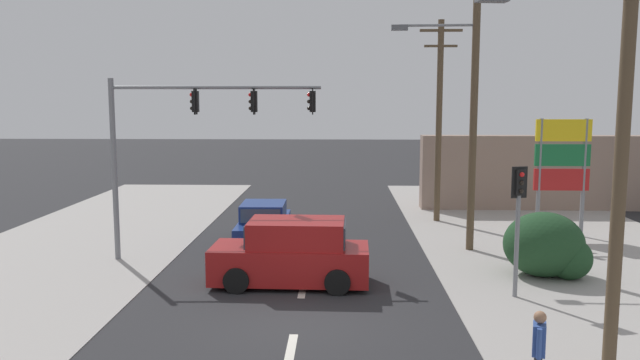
{
  "coord_description": "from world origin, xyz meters",
  "views": [
    {
      "loc": [
        1.03,
        -14.38,
        5.3
      ],
      "look_at": [
        0.44,
        4.0,
        2.93
      ],
      "focal_mm": 35.0,
      "sensor_mm": 36.0,
      "label": 1
    }
  ],
  "objects_px": {
    "utility_pole_midground_right": "(471,85)",
    "pedestrian_at_kerb": "(539,350)",
    "shopping_plaza_sign": "(562,161)",
    "utility_pole_background_right": "(439,117)",
    "suv_oncoming_mid": "(292,255)",
    "sedan_oncoming_near": "(264,226)",
    "pedestal_signal_right_kerb": "(518,209)",
    "traffic_signal_mast": "(186,129)",
    "utility_pole_foreground_right": "(618,97)"
  },
  "relations": [
    {
      "from": "utility_pole_foreground_right",
      "to": "shopping_plaza_sign",
      "type": "bearing_deg",
      "value": 74.58
    },
    {
      "from": "utility_pole_foreground_right",
      "to": "suv_oncoming_mid",
      "type": "relative_size",
      "value": 2.18
    },
    {
      "from": "pedestal_signal_right_kerb",
      "to": "pedestrian_at_kerb",
      "type": "distance_m",
      "value": 6.14
    },
    {
      "from": "utility_pole_background_right",
      "to": "pedestrian_at_kerb",
      "type": "bearing_deg",
      "value": -92.6
    },
    {
      "from": "shopping_plaza_sign",
      "to": "suv_oncoming_mid",
      "type": "bearing_deg",
      "value": -146.09
    },
    {
      "from": "traffic_signal_mast",
      "to": "pedestrian_at_kerb",
      "type": "height_order",
      "value": "traffic_signal_mast"
    },
    {
      "from": "utility_pole_foreground_right",
      "to": "utility_pole_background_right",
      "type": "distance_m",
      "value": 15.39
    },
    {
      "from": "utility_pole_background_right",
      "to": "sedan_oncoming_near",
      "type": "xyz_separation_m",
      "value": [
        -7.07,
        -4.66,
        -3.87
      ]
    },
    {
      "from": "utility_pole_foreground_right",
      "to": "pedestal_signal_right_kerb",
      "type": "height_order",
      "value": "utility_pole_foreground_right"
    },
    {
      "from": "utility_pole_background_right",
      "to": "utility_pole_foreground_right",
      "type": "bearing_deg",
      "value": -86.72
    },
    {
      "from": "pedestrian_at_kerb",
      "to": "utility_pole_midground_right",
      "type": "bearing_deg",
      "value": 84.99
    },
    {
      "from": "utility_pole_midground_right",
      "to": "utility_pole_background_right",
      "type": "relative_size",
      "value": 1.25
    },
    {
      "from": "utility_pole_foreground_right",
      "to": "sedan_oncoming_near",
      "type": "bearing_deg",
      "value": 126.64
    },
    {
      "from": "suv_oncoming_mid",
      "to": "utility_pole_background_right",
      "type": "bearing_deg",
      "value": 59.76
    },
    {
      "from": "pedestal_signal_right_kerb",
      "to": "pedestrian_at_kerb",
      "type": "xyz_separation_m",
      "value": [
        -1.22,
        -5.82,
        -1.49
      ]
    },
    {
      "from": "utility_pole_background_right",
      "to": "pedestal_signal_right_kerb",
      "type": "xyz_separation_m",
      "value": [
        0.47,
        -10.68,
        -2.16
      ]
    },
    {
      "from": "utility_pole_foreground_right",
      "to": "suv_oncoming_mid",
      "type": "height_order",
      "value": "utility_pole_foreground_right"
    },
    {
      "from": "pedestal_signal_right_kerb",
      "to": "utility_pole_midground_right",
      "type": "bearing_deg",
      "value": 92.6
    },
    {
      "from": "pedestal_signal_right_kerb",
      "to": "sedan_oncoming_near",
      "type": "height_order",
      "value": "pedestal_signal_right_kerb"
    },
    {
      "from": "utility_pole_midground_right",
      "to": "pedestrian_at_kerb",
      "type": "distance_m",
      "value": 12.25
    },
    {
      "from": "pedestal_signal_right_kerb",
      "to": "sedan_oncoming_near",
      "type": "distance_m",
      "value": 9.8
    },
    {
      "from": "utility_pole_background_right",
      "to": "suv_oncoming_mid",
      "type": "relative_size",
      "value": 1.89
    },
    {
      "from": "suv_oncoming_mid",
      "to": "sedan_oncoming_near",
      "type": "distance_m",
      "value": 5.22
    },
    {
      "from": "shopping_plaza_sign",
      "to": "sedan_oncoming_near",
      "type": "bearing_deg",
      "value": -171.7
    },
    {
      "from": "utility_pole_background_right",
      "to": "traffic_signal_mast",
      "type": "distance_m",
      "value": 11.6
    },
    {
      "from": "utility_pole_foreground_right",
      "to": "traffic_signal_mast",
      "type": "bearing_deg",
      "value": 140.4
    },
    {
      "from": "sedan_oncoming_near",
      "to": "pedestrian_at_kerb",
      "type": "bearing_deg",
      "value": -61.92
    },
    {
      "from": "utility_pole_background_right",
      "to": "utility_pole_midground_right",
      "type": "bearing_deg",
      "value": -87.52
    },
    {
      "from": "utility_pole_foreground_right",
      "to": "sedan_oncoming_near",
      "type": "relative_size",
      "value": 2.35
    },
    {
      "from": "utility_pole_foreground_right",
      "to": "utility_pole_midground_right",
      "type": "xyz_separation_m",
      "value": [
        -0.65,
        10.03,
        0.45
      ]
    },
    {
      "from": "utility_pole_foreground_right",
      "to": "shopping_plaza_sign",
      "type": "relative_size",
      "value": 2.17
    },
    {
      "from": "traffic_signal_mast",
      "to": "pedestal_signal_right_kerb",
      "type": "height_order",
      "value": "traffic_signal_mast"
    },
    {
      "from": "utility_pole_foreground_right",
      "to": "utility_pole_midground_right",
      "type": "height_order",
      "value": "utility_pole_midground_right"
    },
    {
      "from": "utility_pole_background_right",
      "to": "traffic_signal_mast",
      "type": "bearing_deg",
      "value": -143.38
    },
    {
      "from": "utility_pole_foreground_right",
      "to": "pedestrian_at_kerb",
      "type": "xyz_separation_m",
      "value": [
        -1.63,
        -1.16,
        -4.44
      ]
    },
    {
      "from": "utility_pole_midground_right",
      "to": "traffic_signal_mast",
      "type": "distance_m",
      "value": 9.78
    },
    {
      "from": "traffic_signal_mast",
      "to": "utility_pole_background_right",
      "type": "bearing_deg",
      "value": 36.62
    },
    {
      "from": "traffic_signal_mast",
      "to": "suv_oncoming_mid",
      "type": "distance_m",
      "value": 5.75
    },
    {
      "from": "traffic_signal_mast",
      "to": "sedan_oncoming_near",
      "type": "distance_m",
      "value": 4.84
    },
    {
      "from": "pedestrian_at_kerb",
      "to": "pedestal_signal_right_kerb",
      "type": "bearing_deg",
      "value": 78.13
    },
    {
      "from": "utility_pole_foreground_right",
      "to": "utility_pole_background_right",
      "type": "height_order",
      "value": "utility_pole_foreground_right"
    },
    {
      "from": "traffic_signal_mast",
      "to": "shopping_plaza_sign",
      "type": "height_order",
      "value": "traffic_signal_mast"
    },
    {
      "from": "shopping_plaza_sign",
      "to": "traffic_signal_mast",
      "type": "bearing_deg",
      "value": -163.94
    },
    {
      "from": "pedestal_signal_right_kerb",
      "to": "suv_oncoming_mid",
      "type": "height_order",
      "value": "pedestal_signal_right_kerb"
    },
    {
      "from": "pedestrian_at_kerb",
      "to": "sedan_oncoming_near",
      "type": "bearing_deg",
      "value": 118.08
    },
    {
      "from": "pedestal_signal_right_kerb",
      "to": "suv_oncoming_mid",
      "type": "relative_size",
      "value": 0.78
    },
    {
      "from": "utility_pole_background_right",
      "to": "traffic_signal_mast",
      "type": "xyz_separation_m",
      "value": [
        -9.31,
        -6.92,
        -0.22
      ]
    },
    {
      "from": "shopping_plaza_sign",
      "to": "utility_pole_midground_right",
      "type": "bearing_deg",
      "value": -150.28
    },
    {
      "from": "utility_pole_foreground_right",
      "to": "shopping_plaza_sign",
      "type": "xyz_separation_m",
      "value": [
        3.4,
        12.34,
        -2.38
      ]
    },
    {
      "from": "utility_pole_foreground_right",
      "to": "suv_oncoming_mid",
      "type": "distance_m",
      "value": 9.73
    }
  ]
}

